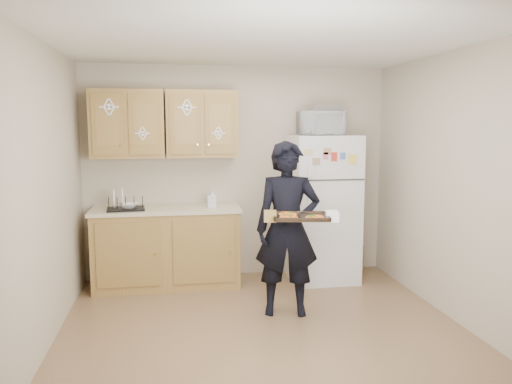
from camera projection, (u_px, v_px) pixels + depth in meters
floor at (265, 332)px, 4.40m from camera, size 3.60×3.60×0.00m
ceiling at (266, 40)px, 4.06m from camera, size 3.60×3.60×0.00m
wall_back at (237, 172)px, 5.99m from camera, size 3.60×0.04×2.50m
wall_front at (332, 240)px, 2.47m from camera, size 3.60×0.04×2.50m
wall_left at (41, 197)px, 3.93m from camera, size 0.04×3.60×2.50m
wall_right at (460, 188)px, 4.53m from camera, size 0.04×3.60×2.50m
refrigerator at (322, 208)px, 5.84m from camera, size 0.75×0.70×1.70m
base_cabinet at (167, 248)px, 5.64m from camera, size 1.60×0.60×0.86m
countertop at (166, 209)px, 5.58m from camera, size 1.64×0.64×0.04m
upper_cab_left at (128, 124)px, 5.52m from camera, size 0.80×0.33×0.75m
upper_cab_right at (202, 124)px, 5.66m from camera, size 0.80×0.33×0.75m
cereal_box at (355, 258)px, 6.25m from camera, size 0.20×0.07×0.32m
person at (287, 229)px, 4.74m from camera, size 0.67×0.50×1.67m
baking_tray at (301, 217)px, 4.44m from camera, size 0.55×0.44×0.04m
pizza_front_left at (289, 217)px, 4.36m from camera, size 0.16×0.16×0.02m
pizza_front_right at (315, 217)px, 4.36m from camera, size 0.16×0.16×0.02m
pizza_back_left at (288, 214)px, 4.52m from camera, size 0.16×0.16×0.02m
microwave at (321, 123)px, 5.65m from camera, size 0.50×0.35×0.27m
foil_pan at (325, 108)px, 5.66m from camera, size 0.36×0.27×0.07m
dish_rack at (126, 203)px, 5.41m from camera, size 0.42×0.33×0.16m
bowl at (129, 206)px, 5.42m from camera, size 0.25×0.25×0.05m
soap_bottle at (212, 198)px, 5.58m from camera, size 0.11×0.11×0.21m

